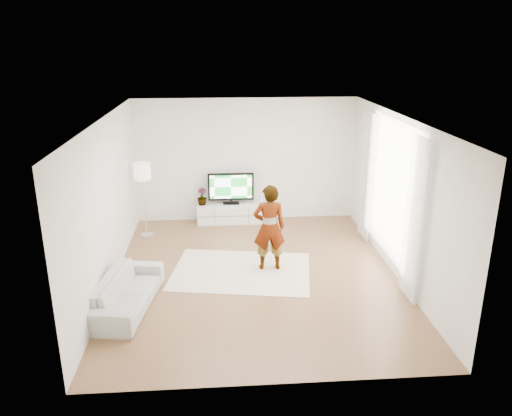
{
  "coord_description": "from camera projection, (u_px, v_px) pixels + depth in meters",
  "views": [
    {
      "loc": [
        -0.62,
        -8.07,
        4.03
      ],
      "look_at": [
        0.03,
        0.4,
        1.13
      ],
      "focal_mm": 35.0,
      "sensor_mm": 36.0,
      "label": 1
    }
  ],
  "objects": [
    {
      "name": "floor",
      "position": [
        256.0,
        275.0,
        8.96
      ],
      "size": [
        6.0,
        6.0,
        0.0
      ],
      "primitive_type": "plane",
      "color": "#926442",
      "rests_on": "ground"
    },
    {
      "name": "ceiling",
      "position": [
        256.0,
        119.0,
        8.05
      ],
      "size": [
        6.0,
        6.0,
        0.0
      ],
      "primitive_type": "plane",
      "color": "white",
      "rests_on": "wall_back"
    },
    {
      "name": "rug",
      "position": [
        241.0,
        271.0,
        9.09
      ],
      "size": [
        2.72,
        2.16,
        0.01
      ],
      "primitive_type": "cube",
      "rotation": [
        0.0,
        0.0,
        -0.17
      ],
      "color": "beige",
      "rests_on": "floor"
    },
    {
      "name": "window",
      "position": [
        392.0,
        190.0,
        8.95
      ],
      "size": [
        0.01,
        2.6,
        2.5
      ],
      "primitive_type": "cube",
      "color": "white",
      "rests_on": "wall_right"
    },
    {
      "name": "player",
      "position": [
        269.0,
        227.0,
        8.95
      ],
      "size": [
        0.58,
        0.38,
        1.59
      ],
      "primitive_type": "imported",
      "rotation": [
        0.0,
        0.0,
        3.14
      ],
      "color": "#334772",
      "rests_on": "rug"
    },
    {
      "name": "television",
      "position": [
        231.0,
        187.0,
        11.3
      ],
      "size": [
        1.04,
        0.2,
        0.72
      ],
      "color": "black",
      "rests_on": "media_console"
    },
    {
      "name": "potted_plant",
      "position": [
        202.0,
        197.0,
        11.29
      ],
      "size": [
        0.27,
        0.27,
        0.39
      ],
      "primitive_type": "imported",
      "rotation": [
        0.0,
        0.0,
        0.26
      ],
      "color": "#3F7238",
      "rests_on": "media_console"
    },
    {
      "name": "sofa",
      "position": [
        127.0,
        292.0,
        7.81
      ],
      "size": [
        0.99,
        1.92,
        0.54
      ],
      "primitive_type": "imported",
      "rotation": [
        0.0,
        0.0,
        1.42
      ],
      "color": "#B0B1AC",
      "rests_on": "floor"
    },
    {
      "name": "game_console",
      "position": [
        261.0,
        199.0,
        11.42
      ],
      "size": [
        0.07,
        0.15,
        0.2
      ],
      "rotation": [
        0.0,
        0.0,
        0.16
      ],
      "color": "white",
      "rests_on": "media_console"
    },
    {
      "name": "wall_front",
      "position": [
        276.0,
        282.0,
        5.67
      ],
      "size": [
        5.0,
        0.02,
        2.8
      ],
      "primitive_type": "cube",
      "color": "white",
      "rests_on": "floor"
    },
    {
      "name": "curtain_near",
      "position": [
        414.0,
        220.0,
        7.75
      ],
      "size": [
        0.04,
        0.7,
        2.6
      ],
      "primitive_type": "cube",
      "color": "white",
      "rests_on": "floor"
    },
    {
      "name": "floor_lamp",
      "position": [
        142.0,
        175.0,
        10.33
      ],
      "size": [
        0.35,
        0.35,
        1.6
      ],
      "color": "silver",
      "rests_on": "floor"
    },
    {
      "name": "media_console",
      "position": [
        231.0,
        213.0,
        11.47
      ],
      "size": [
        1.55,
        0.44,
        0.44
      ],
      "color": "white",
      "rests_on": "floor"
    },
    {
      "name": "wall_back",
      "position": [
        246.0,
        160.0,
        11.34
      ],
      "size": [
        5.0,
        0.02,
        2.8
      ],
      "primitive_type": "cube",
      "color": "white",
      "rests_on": "floor"
    },
    {
      "name": "curtain_far",
      "position": [
        367.0,
        176.0,
        10.2
      ],
      "size": [
        0.04,
        0.7,
        2.6
      ],
      "primitive_type": "cube",
      "color": "white",
      "rests_on": "floor"
    },
    {
      "name": "wall_right",
      "position": [
        399.0,
        197.0,
        8.69
      ],
      "size": [
        0.02,
        6.0,
        2.8
      ],
      "primitive_type": "cube",
      "color": "white",
      "rests_on": "floor"
    },
    {
      "name": "wall_left",
      "position": [
        107.0,
        204.0,
        8.32
      ],
      "size": [
        0.02,
        6.0,
        2.8
      ],
      "primitive_type": "cube",
      "color": "white",
      "rests_on": "floor"
    }
  ]
}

